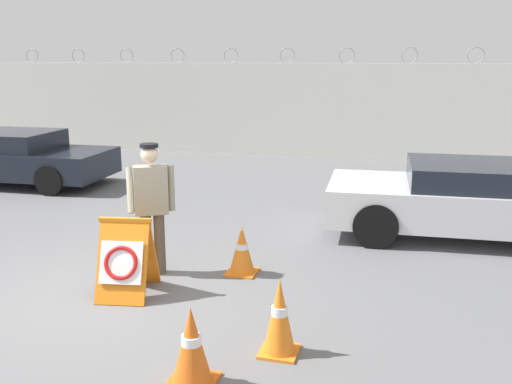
# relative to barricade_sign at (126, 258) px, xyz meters

# --- Properties ---
(ground_plane) EXTENTS (90.00, 90.00, 0.00)m
(ground_plane) POSITION_rel_barricade_sign_xyz_m (-0.33, -0.20, -0.50)
(ground_plane) COLOR slate
(perimeter_wall) EXTENTS (36.00, 0.30, 3.23)m
(perimeter_wall) POSITION_rel_barricade_sign_xyz_m (-0.33, 10.95, 0.90)
(perimeter_wall) COLOR silver
(perimeter_wall) RESTS_ON ground_plane
(barricade_sign) EXTENTS (0.76, 0.92, 1.00)m
(barricade_sign) POSITION_rel_barricade_sign_xyz_m (0.00, 0.00, 0.00)
(barricade_sign) COLOR orange
(barricade_sign) RESTS_ON ground_plane
(security_guard) EXTENTS (0.70, 0.42, 1.83)m
(security_guard) POSITION_rel_barricade_sign_xyz_m (0.01, 0.78, 0.54)
(security_guard) COLOR #514C42
(security_guard) RESTS_ON ground_plane
(traffic_cone_near) EXTENTS (0.44, 0.44, 0.76)m
(traffic_cone_near) POSITION_rel_barricade_sign_xyz_m (1.55, -1.69, -0.12)
(traffic_cone_near) COLOR orange
(traffic_cone_near) RESTS_ON ground_plane
(traffic_cone_mid) EXTENTS (0.39, 0.39, 0.81)m
(traffic_cone_mid) POSITION_rel_barricade_sign_xyz_m (2.20, -0.93, -0.10)
(traffic_cone_mid) COLOR orange
(traffic_cone_mid) RESTS_ON ground_plane
(traffic_cone_far) EXTENTS (0.41, 0.41, 0.68)m
(traffic_cone_far) POSITION_rel_barricade_sign_xyz_m (1.20, 1.09, -0.16)
(traffic_cone_far) COLOR orange
(traffic_cone_far) RESTS_ON ground_plane
(parked_car_front_coupe) EXTENTS (4.33, 2.11, 1.25)m
(parked_car_front_coupe) POSITION_rel_barricade_sign_xyz_m (-5.57, 5.25, 0.14)
(parked_car_front_coupe) COLOR black
(parked_car_front_coupe) RESTS_ON ground_plane
(parked_car_far_side) EXTENTS (4.34, 2.20, 1.26)m
(parked_car_far_side) POSITION_rel_barricade_sign_xyz_m (4.22, 3.70, 0.15)
(parked_car_far_side) COLOR black
(parked_car_far_side) RESTS_ON ground_plane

